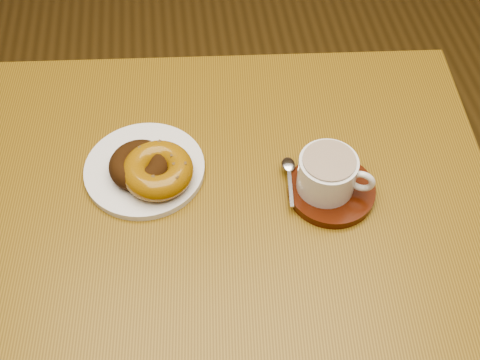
{
  "coord_description": "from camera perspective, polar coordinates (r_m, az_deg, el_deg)",
  "views": [
    {
      "loc": [
        -0.3,
        -0.57,
        1.61
      ],
      "look_at": [
        -0.23,
        0.02,
        0.84
      ],
      "focal_mm": 45.0,
      "sensor_mm": 36.0,
      "label": 1
    }
  ],
  "objects": [
    {
      "name": "donut_plate",
      "position": [
        1.01,
        -9.02,
        1.02
      ],
      "size": [
        0.21,
        0.21,
        0.01
      ],
      "primitive_type": "cylinder",
      "rotation": [
        0.0,
        0.0,
        0.06
      ],
      "color": "silver",
      "rests_on": "cafe_table"
    },
    {
      "name": "donut_cinnamon",
      "position": [
        0.99,
        -9.47,
        1.37
      ],
      "size": [
        0.13,
        0.13,
        0.04
      ],
      "primitive_type": "torus",
      "rotation": [
        0.0,
        0.0,
        -0.46
      ],
      "color": "black",
      "rests_on": "donut_plate"
    },
    {
      "name": "saucer",
      "position": [
        0.98,
        8.65,
        -0.98
      ],
      "size": [
        0.18,
        0.18,
        0.02
      ],
      "primitive_type": "cylinder",
      "rotation": [
        0.0,
        0.0,
        0.31
      ],
      "color": "#3C1508",
      "rests_on": "cafe_table"
    },
    {
      "name": "donut_caramel",
      "position": [
        0.97,
        -7.8,
        0.9
      ],
      "size": [
        0.15,
        0.15,
        0.04
      ],
      "rotation": [
        0.0,
        0.0,
        -0.45
      ],
      "color": "#895D0E",
      "rests_on": "donut_plate"
    },
    {
      "name": "coffee_cup",
      "position": [
        0.95,
        8.36,
        0.63
      ],
      "size": [
        0.12,
        0.09,
        0.07
      ],
      "rotation": [
        0.0,
        0.0,
        -0.45
      ],
      "color": "silver",
      "rests_on": "saucer"
    },
    {
      "name": "cafe_table",
      "position": [
        1.09,
        -1.05,
        -4.93
      ],
      "size": [
        0.92,
        0.72,
        0.82
      ],
      "rotation": [
        0.0,
        0.0,
        -0.08
      ],
      "color": "brown",
      "rests_on": "ground"
    },
    {
      "name": "teaspoon",
      "position": [
        0.99,
        4.65,
        1.06
      ],
      "size": [
        0.02,
        0.1,
        0.01
      ],
      "rotation": [
        0.0,
        0.0,
        -0.1
      ],
      "color": "silver",
      "rests_on": "saucer"
    }
  ]
}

